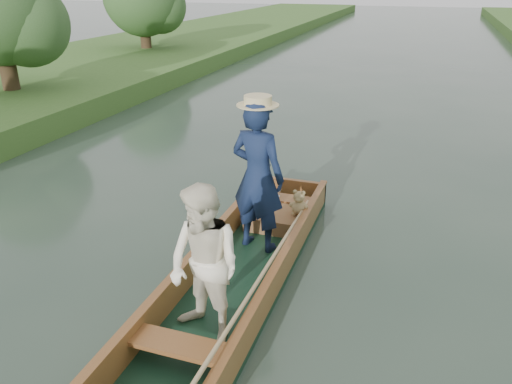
% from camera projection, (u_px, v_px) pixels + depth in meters
% --- Properties ---
extents(ground, '(120.00, 120.00, 0.00)m').
position_uv_depth(ground, '(240.00, 281.00, 6.16)').
color(ground, '#283D30').
rests_on(ground, ground).
extents(trees_far, '(22.70, 12.65, 4.34)m').
position_uv_depth(trees_far, '(372.00, 13.00, 13.23)').
color(trees_far, '#47331E').
rests_on(trees_far, ground).
extents(punt, '(1.12, 5.01, 2.12)m').
position_uv_depth(punt, '(240.00, 234.00, 5.85)').
color(punt, '#13311E').
rests_on(punt, ground).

